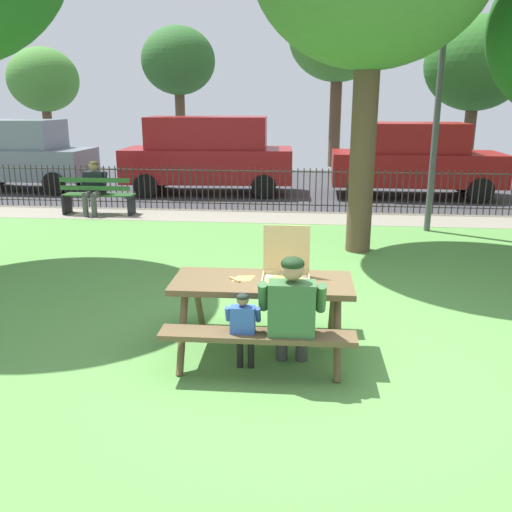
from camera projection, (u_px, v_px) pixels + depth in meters
ground at (310, 296)px, 7.22m from camera, size 28.00×11.42×0.02m
cobblestone_walkway at (312, 218)px, 12.01m from camera, size 28.00×1.40×0.01m
street_asphalt at (313, 186)px, 16.41m from camera, size 28.00×7.80×0.01m
picnic_table_foreground at (262, 296)px, 5.46m from camera, size 1.83×1.51×0.79m
pizza_box_open at (286, 271)px, 5.38m from camera, size 0.48×0.50×0.53m
pizza_slice_on_table at (242, 278)px, 5.45m from camera, size 0.27×0.27×0.02m
adult_at_table at (292, 310)px, 4.94m from camera, size 0.61×0.60×1.19m
child_at_table at (244, 325)px, 4.99m from camera, size 0.33×0.32×0.84m
iron_fence_streetside at (313, 190)px, 12.54m from camera, size 21.06×0.03×1.00m
park_bench_left at (98, 196)px, 12.24m from camera, size 1.60×0.46×0.85m
person_on_park_bench at (94, 185)px, 12.20m from camera, size 0.61×0.59×1.19m
lamp_post_walkway at (438, 104)px, 10.15m from camera, size 0.28×0.28×3.98m
parked_car_left at (22, 155)px, 15.47m from camera, size 3.94×1.91×1.98m
parked_car_center at (208, 153)px, 14.92m from camera, size 4.70×2.17×2.08m
parked_car_right at (415, 159)px, 14.39m from camera, size 4.42×1.94×1.94m
far_tree_left at (43, 80)px, 21.59m from camera, size 2.77×2.77×4.54m
far_tree_midleft at (178, 62)px, 20.86m from camera, size 2.83×2.83×5.25m
far_tree_center at (338, 37)px, 20.02m from camera, size 3.68×3.68×6.47m
far_tree_midright at (476, 64)px, 19.80m from camera, size 3.73×3.73×5.48m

